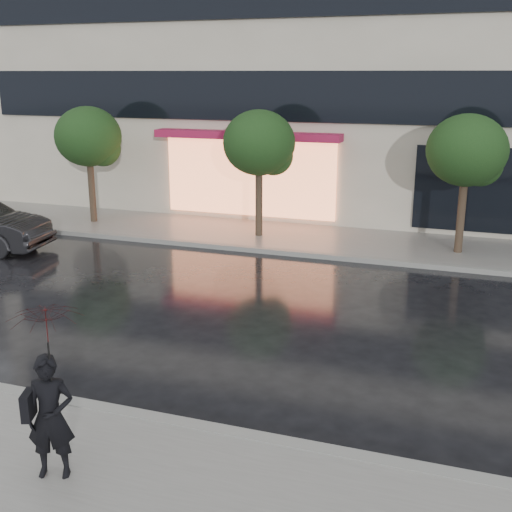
% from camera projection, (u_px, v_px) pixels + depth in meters
% --- Properties ---
extents(ground, '(120.00, 120.00, 0.00)m').
position_uv_depth(ground, '(234.00, 403.00, 10.17)').
color(ground, black).
rests_on(ground, ground).
extents(sidewalk_far, '(60.00, 3.50, 0.12)m').
position_uv_depth(sidewalk_far, '(355.00, 243.00, 19.47)').
color(sidewalk_far, slate).
rests_on(sidewalk_far, ground).
extents(curb_near, '(60.00, 0.25, 0.14)m').
position_uv_depth(curb_near, '(209.00, 431.00, 9.24)').
color(curb_near, gray).
rests_on(curb_near, ground).
extents(curb_far, '(60.00, 0.25, 0.14)m').
position_uv_depth(curb_far, '(343.00, 258.00, 17.87)').
color(curb_far, gray).
rests_on(curb_far, ground).
extents(tree_far_west, '(2.20, 2.20, 3.99)m').
position_uv_depth(tree_far_west, '(90.00, 139.00, 21.29)').
color(tree_far_west, '#33261C').
rests_on(tree_far_west, ground).
extents(tree_mid_west, '(2.20, 2.20, 3.99)m').
position_uv_depth(tree_mid_west, '(261.00, 145.00, 19.40)').
color(tree_mid_west, '#33261C').
rests_on(tree_mid_west, ground).
extents(tree_mid_east, '(2.20, 2.20, 3.99)m').
position_uv_depth(tree_mid_east, '(469.00, 153.00, 17.51)').
color(tree_mid_east, '#33261C').
rests_on(tree_mid_east, ground).
extents(pedestrian_with_umbrella, '(1.13, 1.14, 2.27)m').
position_uv_depth(pedestrian_with_umbrella, '(48.00, 369.00, 7.76)').
color(pedestrian_with_umbrella, black).
rests_on(pedestrian_with_umbrella, sidewalk_near).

